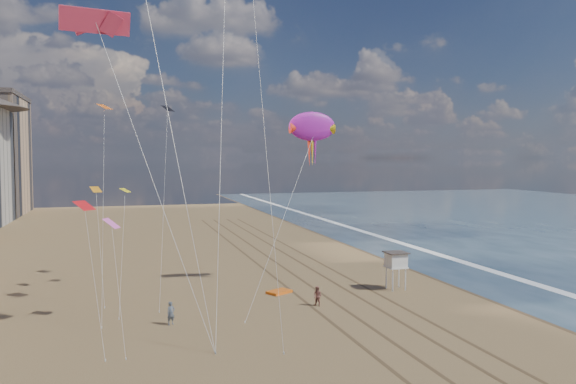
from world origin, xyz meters
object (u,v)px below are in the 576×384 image
object	(u,v)px
lifeguard_stand	(396,261)
grounded_kite	(279,292)
show_kite	(312,127)
kite_flyer_b	(318,296)
kite_flyer_a	(171,313)

from	to	relation	value
lifeguard_stand	grounded_kite	world-z (taller)	lifeguard_stand
show_kite	kite_flyer_b	xyz separation A→B (m)	(-2.20, -8.01, -14.90)
lifeguard_stand	kite_flyer_b	bearing A→B (deg)	-158.39
show_kite	lifeguard_stand	bearing A→B (deg)	-31.35
kite_flyer_a	show_kite	bearing A→B (deg)	8.41
kite_flyer_b	show_kite	bearing A→B (deg)	128.14
lifeguard_stand	show_kite	size ratio (longest dim) A/B	0.18
grounded_kite	kite_flyer_a	bearing A→B (deg)	-174.72
lifeguard_stand	show_kite	distance (m)	15.39
lifeguard_stand	grounded_kite	bearing A→B (deg)	171.49
lifeguard_stand	grounded_kite	xyz separation A→B (m)	(-11.23, 1.68, -2.68)
show_kite	kite_flyer_a	size ratio (longest dim) A/B	11.64
lifeguard_stand	kite_flyer_a	distance (m)	22.60
grounded_kite	kite_flyer_b	bearing A→B (deg)	-99.56
lifeguard_stand	kite_flyer_b	xyz separation A→B (m)	(-9.30, -3.68, -1.95)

